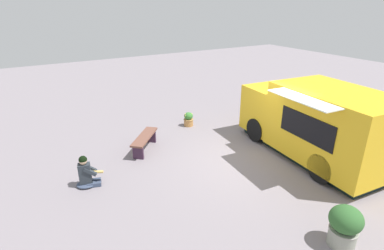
# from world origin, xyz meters

# --- Properties ---
(ground_plane) EXTENTS (40.00, 40.00, 0.00)m
(ground_plane) POSITION_xyz_m (0.00, 0.00, 0.00)
(ground_plane) COLOR gray
(food_truck) EXTENTS (5.16, 3.05, 2.31)m
(food_truck) POSITION_xyz_m (0.68, 2.05, 1.10)
(food_truck) COLOR gold
(food_truck) RESTS_ON ground_plane
(person_customer) EXTENTS (0.56, 0.77, 0.90)m
(person_customer) POSITION_xyz_m (-1.18, -4.59, 0.36)
(person_customer) COLOR #39455E
(person_customer) RESTS_ON ground_plane
(planter_flowering_near) EXTENTS (0.65, 0.65, 0.91)m
(planter_flowering_near) POSITION_xyz_m (3.63, -0.60, 0.48)
(planter_flowering_near) COLOR gray
(planter_flowering_near) RESTS_ON ground_plane
(planter_flowering_far) EXTENTS (0.39, 0.39, 0.56)m
(planter_flowering_far) POSITION_xyz_m (-3.50, -0.13, 0.28)
(planter_flowering_far) COLOR #B47D42
(planter_flowering_far) RESTS_ON ground_plane
(plaza_bench) EXTENTS (1.44, 1.35, 0.51)m
(plaza_bench) POSITION_xyz_m (-2.38, -2.44, 0.38)
(plaza_bench) COLOR brown
(plaza_bench) RESTS_ON ground_plane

